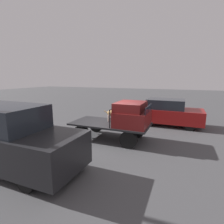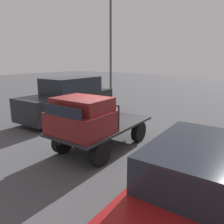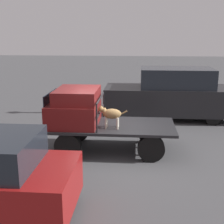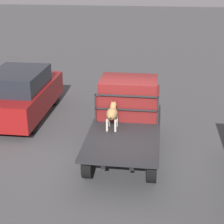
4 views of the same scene
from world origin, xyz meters
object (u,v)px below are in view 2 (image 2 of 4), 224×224
object	(u,v)px
flatbed_truck	(103,131)
light_pole_near	(111,36)
parked_sedan	(200,195)
parked_pickup_far	(69,99)
dog	(111,114)

from	to	relation	value
flatbed_truck	light_pole_near	bearing A→B (deg)	-146.72
flatbed_truck	light_pole_near	xyz separation A→B (m)	(-7.49, -4.91, 4.10)
light_pole_near	parked_sedan	bearing A→B (deg)	41.45
flatbed_truck	parked_sedan	bearing A→B (deg)	57.82
flatbed_truck	parked_pickup_far	distance (m)	4.47
dog	light_pole_near	bearing A→B (deg)	-136.97
flatbed_truck	dog	xyz separation A→B (m)	(-0.00, 0.35, 0.66)
parked_sedan	parked_pickup_far	bearing A→B (deg)	-121.95
parked_sedan	parked_pickup_far	xyz separation A→B (m)	(-4.59, -7.69, 0.20)
parked_sedan	light_pole_near	world-z (taller)	light_pole_near
parked_pickup_far	flatbed_truck	bearing A→B (deg)	50.78
dog	parked_pickup_far	size ratio (longest dim) A/B	0.17
dog	light_pole_near	distance (m)	9.77
flatbed_truck	parked_pickup_far	world-z (taller)	parked_pickup_far
parked_sedan	parked_pickup_far	distance (m)	8.96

